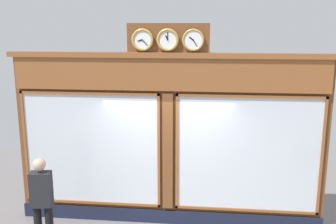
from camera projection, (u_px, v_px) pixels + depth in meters
The scene contains 2 objects.
shop_facade at pixel (169, 139), 7.58m from camera, with size 6.12×0.42×3.94m.
pedestrian at pixel (42, 200), 6.73m from camera, with size 0.39×0.27×1.69m.
Camera 1 is at (-0.76, 7.12, 3.89)m, focal length 41.40 mm.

